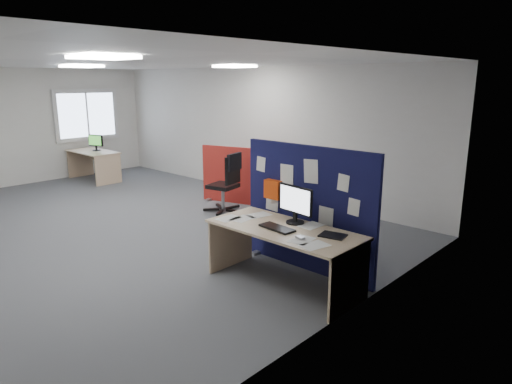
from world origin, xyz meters
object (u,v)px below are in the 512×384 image
Objects in this scene: navy_divider at (307,209)px; monitor_main at (295,203)px; main_desk at (286,240)px; office_chair at (228,179)px; second_desk at (95,158)px; monitor_second at (96,142)px; red_divider at (236,176)px.

monitor_main is (0.09, -0.36, 0.17)m from navy_divider.
main_desk is at bearing -74.32° from monitor_main.
monitor_main reaches higher than office_chair.
navy_divider is 0.41m from monitor_main.
second_desk is at bearing 177.69° from monitor_main.
monitor_second is 4.49m from office_chair.
navy_divider reaches higher than main_desk.
monitor_main is 0.48× the size of office_chair.
navy_divider is 1.06× the size of main_desk.
office_chair is at bearing 157.08° from navy_divider.
office_chair is at bearing 158.88° from monitor_main.
navy_divider is 1.37× the size of second_desk.
office_chair is (-2.77, 1.67, 0.07)m from main_desk.
monitor_second is at bearing 172.66° from navy_divider.
red_divider reaches higher than office_chair.
monitor_main is 7.35m from second_desk.
office_chair is at bearing 148.88° from main_desk.
red_divider is (-3.13, 2.25, -0.01)m from main_desk.
navy_divider is 3.47m from red_divider.
monitor_main is at bearing 98.44° from main_desk.
monitor_main is 0.37× the size of second_desk.
monitor_main is at bearing -76.14° from navy_divider.
office_chair is (4.49, 0.26, 0.09)m from second_desk.
monitor_main reaches higher than red_divider.
navy_divider is at bearing -6.86° from second_desk.
red_divider is 0.68m from office_chair.
monitor_second is (0.02, 0.06, 0.40)m from second_desk.
main_desk is 0.46m from monitor_main.
office_chair is (-2.66, 1.12, -0.19)m from navy_divider.
office_chair is (-2.75, 1.48, -0.35)m from monitor_main.
navy_divider is 0.62m from main_desk.
monitor_second is at bearing 168.54° from main_desk.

